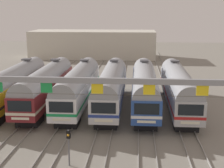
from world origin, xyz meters
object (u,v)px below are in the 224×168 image
Objects in this scene: commuter_train_silver at (111,86)px; commuter_train_blue at (145,86)px; commuter_train_maroon at (46,85)px; catenary_gantry at (72,92)px; yard_signal_mast at (69,141)px; commuter_train_white at (78,85)px; commuter_train_stainless at (179,87)px; commuter_train_yellow at (14,84)px.

commuter_train_silver and commuter_train_blue have the same top height.
commuter_train_silver is (7.90, 0.00, 0.00)m from commuter_train_maroon.
yard_signal_mast is (-0.00, -1.68, -3.34)m from catenary_gantry.
commuter_train_white is 11.85m from commuter_train_stainless.
commuter_train_stainless is at bearing 53.82° from catenary_gantry.
catenary_gantry reaches higher than commuter_train_stainless.
yard_signal_mast is (-5.92, -15.18, -0.69)m from commuter_train_blue.
commuter_train_blue and commuter_train_stainless have the same top height.
commuter_train_blue is (11.85, 0.00, 0.00)m from commuter_train_maroon.
catenary_gantry is (-9.87, -13.50, 2.65)m from commuter_train_stainless.
commuter_train_stainless is 16.93m from catenary_gantry.
catenary_gantry is (-1.97, -13.50, 2.65)m from commuter_train_silver.
commuter_train_yellow and commuter_train_silver have the same top height.
catenary_gantry is (9.87, -13.50, 2.65)m from commuter_train_yellow.
commuter_train_blue is 16.31m from yard_signal_mast.
yard_signal_mast is at bearing -97.41° from commuter_train_silver.
yard_signal_mast is at bearing -90.00° from catenary_gantry.
commuter_train_yellow is 3.95m from commuter_train_maroon.
catenary_gantry reaches higher than commuter_train_blue.
commuter_train_yellow is at bearing 180.00° from commuter_train_stainless.
commuter_train_stainless is (15.80, 0.00, 0.00)m from commuter_train_maroon.
commuter_train_silver is at bearing 0.00° from commuter_train_yellow.
commuter_train_blue is at bearing 66.30° from catenary_gantry.
commuter_train_blue is at bearing 0.00° from commuter_train_maroon.
commuter_train_yellow reaches higher than yard_signal_mast.
commuter_train_stainless is at bearing 0.00° from commuter_train_white.
commuter_train_silver is 3.95m from commuter_train_blue.
commuter_train_white is at bearing 0.00° from commuter_train_maroon.
commuter_train_maroon is at bearing 113.70° from catenary_gantry.
commuter_train_yellow is 7.90m from commuter_train_white.
commuter_train_yellow and commuter_train_blue have the same top height.
catenary_gantry is at bearing -113.70° from commuter_train_blue.
commuter_train_maroon and commuter_train_white have the same top height.
commuter_train_maroon is 6.34× the size of yard_signal_mast.
commuter_train_yellow is 15.80m from commuter_train_blue.
catenary_gantry is 3.74m from yard_signal_mast.
commuter_train_white is at bearing 180.00° from commuter_train_stainless.
commuter_train_silver is 1.00× the size of commuter_train_stainless.
commuter_train_silver is (11.85, 0.00, 0.00)m from commuter_train_yellow.
commuter_train_maroon and commuter_train_stainless have the same top height.
commuter_train_yellow and commuter_train_maroon have the same top height.
commuter_train_white is at bearing 97.41° from yard_signal_mast.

